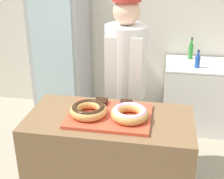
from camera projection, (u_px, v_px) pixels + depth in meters
wall_back at (139, 14)px, 4.06m from camera, size 8.00×0.06×2.70m
display_counter at (110, 171)px, 2.49m from camera, size 1.23×0.62×0.98m
serving_tray at (110, 116)px, 2.29m from camera, size 0.61×0.46×0.02m
donut_chocolate_glaze at (88, 110)px, 2.26m from camera, size 0.27×0.27×0.08m
donut_light_glaze at (130, 113)px, 2.21m from camera, size 0.27×0.27×0.08m
brownie_back_left at (101, 102)px, 2.44m from camera, size 0.09×0.09×0.03m
brownie_back_right at (126, 104)px, 2.41m from camera, size 0.09×0.09×0.03m
baker_person at (125, 86)px, 2.90m from camera, size 0.38×0.38×1.79m
beverage_fridge at (62, 49)px, 4.02m from camera, size 0.62×0.68×1.90m
chest_freezer at (205, 96)px, 3.94m from camera, size 1.03×0.65×0.85m
bottle_blue at (198, 61)px, 3.65m from camera, size 0.06×0.06×0.21m
bottle_green at (191, 51)px, 3.94m from camera, size 0.06×0.06×0.27m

